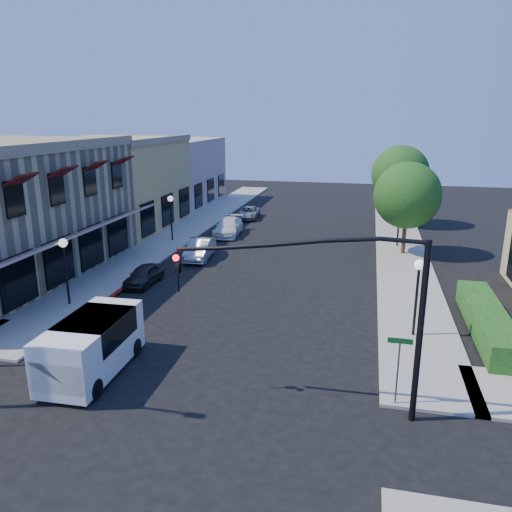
% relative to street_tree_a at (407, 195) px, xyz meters
% --- Properties ---
extents(ground, '(120.00, 120.00, 0.00)m').
position_rel_street_tree_a_xyz_m(ground, '(-8.80, -22.00, -4.19)').
color(ground, black).
rests_on(ground, ground).
extents(sidewalk_left, '(3.50, 50.00, 0.12)m').
position_rel_street_tree_a_xyz_m(sidewalk_left, '(-17.55, 5.00, -4.13)').
color(sidewalk_left, gray).
rests_on(sidewalk_left, ground).
extents(sidewalk_right, '(3.50, 50.00, 0.12)m').
position_rel_street_tree_a_xyz_m(sidewalk_right, '(-0.05, 5.00, -4.13)').
color(sidewalk_right, gray).
rests_on(sidewalk_right, ground).
extents(curb_red_strip, '(0.25, 10.00, 0.06)m').
position_rel_street_tree_a_xyz_m(curb_red_strip, '(-15.70, -14.00, -4.19)').
color(curb_red_strip, maroon).
rests_on(curb_red_strip, ground).
extents(yellow_stucco_building, '(10.00, 12.00, 7.60)m').
position_rel_street_tree_a_xyz_m(yellow_stucco_building, '(-24.30, 4.00, -0.39)').
color(yellow_stucco_building, tan).
rests_on(yellow_stucco_building, ground).
extents(pink_stucco_building, '(10.00, 12.00, 7.00)m').
position_rel_street_tree_a_xyz_m(pink_stucco_building, '(-24.30, 16.00, -0.69)').
color(pink_stucco_building, '#CCA19A').
rests_on(pink_stucco_building, ground).
extents(hedge, '(1.40, 8.00, 1.10)m').
position_rel_street_tree_a_xyz_m(hedge, '(2.90, -13.00, -4.19)').
color(hedge, '#174D16').
rests_on(hedge, ground).
extents(street_tree_a, '(4.56, 4.56, 6.48)m').
position_rel_street_tree_a_xyz_m(street_tree_a, '(0.00, 0.00, 0.00)').
color(street_tree_a, '#3A2717').
rests_on(street_tree_a, ground).
extents(street_tree_b, '(4.94, 4.94, 7.02)m').
position_rel_street_tree_a_xyz_m(street_tree_b, '(0.00, 10.00, 0.35)').
color(street_tree_b, '#3A2717').
rests_on(street_tree_b, ground).
extents(signal_mast_arm, '(8.01, 0.39, 6.00)m').
position_rel_street_tree_a_xyz_m(signal_mast_arm, '(-2.94, -20.50, -0.11)').
color(signal_mast_arm, black).
rests_on(signal_mast_arm, ground).
extents(street_name_sign, '(0.80, 0.06, 2.50)m').
position_rel_street_tree_a_xyz_m(street_name_sign, '(-1.30, -19.80, -2.50)').
color(street_name_sign, '#595B5E').
rests_on(street_name_sign, ground).
extents(lamppost_left_near, '(0.44, 0.44, 3.57)m').
position_rel_street_tree_a_xyz_m(lamppost_left_near, '(-17.30, -14.00, -1.46)').
color(lamppost_left_near, black).
rests_on(lamppost_left_near, ground).
extents(lamppost_left_far, '(0.44, 0.44, 3.57)m').
position_rel_street_tree_a_xyz_m(lamppost_left_far, '(-17.30, 0.00, -1.46)').
color(lamppost_left_far, black).
rests_on(lamppost_left_far, ground).
extents(lamppost_right_near, '(0.44, 0.44, 3.57)m').
position_rel_street_tree_a_xyz_m(lamppost_right_near, '(-0.30, -14.00, -1.46)').
color(lamppost_right_near, black).
rests_on(lamppost_right_near, ground).
extents(lamppost_right_far, '(0.44, 0.44, 3.57)m').
position_rel_street_tree_a_xyz_m(lamppost_right_far, '(-0.30, 2.00, -1.46)').
color(lamppost_right_far, black).
rests_on(lamppost_right_far, ground).
extents(white_van, '(2.25, 4.89, 2.14)m').
position_rel_street_tree_a_xyz_m(white_van, '(-12.42, -20.05, -2.96)').
color(white_van, white).
rests_on(white_van, ground).
extents(parked_car_a, '(1.46, 3.38, 1.14)m').
position_rel_street_tree_a_xyz_m(parked_car_a, '(-15.00, -10.00, -3.63)').
color(parked_car_a, black).
rests_on(parked_car_a, ground).
extents(parked_car_b, '(1.80, 4.22, 1.35)m').
position_rel_street_tree_a_xyz_m(parked_car_b, '(-13.60, -4.16, -3.52)').
color(parked_car_b, '#B4B6BA').
rests_on(parked_car_b, ground).
extents(parked_car_c, '(2.22, 4.80, 1.36)m').
position_rel_street_tree_a_xyz_m(parked_car_c, '(-13.60, 3.00, -3.51)').
color(parked_car_c, white).
rests_on(parked_car_c, ground).
extents(parked_car_d, '(2.09, 4.06, 1.10)m').
position_rel_street_tree_a_xyz_m(parked_car_d, '(-13.60, 10.00, -3.65)').
color(parked_car_d, gray).
rests_on(parked_car_d, ground).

